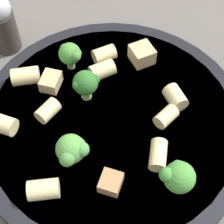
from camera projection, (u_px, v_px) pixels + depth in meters
The scene contains 19 objects.
ground_plane at pixel (112, 137), 0.40m from camera, with size 2.00×2.00×0.00m, color #5B5651.
pasta_bowl at pixel (112, 126), 0.38m from camera, with size 0.27×0.27×0.04m.
broccoli_floret_0 at pixel (178, 177), 0.31m from camera, with size 0.03×0.03×0.04m.
broccoli_floret_1 at pixel (86, 84), 0.36m from camera, with size 0.03×0.02×0.03m.
broccoli_floret_2 at pixel (70, 54), 0.39m from camera, with size 0.02×0.03×0.03m.
broccoli_floret_3 at pixel (72, 150), 0.32m from camera, with size 0.03×0.03×0.03m.
rigatoni_0 at pixel (158, 155), 0.33m from camera, with size 0.02×0.02×0.03m, color beige.
rigatoni_1 at pixel (104, 54), 0.40m from camera, with size 0.02×0.02×0.02m, color beige.
rigatoni_2 at pixel (175, 97), 0.37m from camera, with size 0.02×0.02×0.02m, color beige.
rigatoni_3 at pixel (166, 117), 0.36m from camera, with size 0.01×0.01×0.02m, color beige.
rigatoni_4 at pixel (48, 111), 0.36m from camera, with size 0.02×0.02×0.02m, color beige.
rigatoni_5 at pixel (102, 70), 0.39m from camera, with size 0.02×0.02×0.03m, color beige.
rigatoni_6 at pixel (3, 124), 0.35m from camera, with size 0.02×0.02×0.02m, color beige.
rigatoni_7 at pixel (44, 189), 0.31m from camera, with size 0.02×0.02×0.03m, color beige.
rigatoni_8 at pixel (26, 76), 0.38m from camera, with size 0.02×0.02×0.03m, color beige.
chicken_chunk_0 at pixel (142, 54), 0.40m from camera, with size 0.02×0.02×0.02m, color tan.
chicken_chunk_1 at pixel (51, 81), 0.38m from camera, with size 0.02×0.02×0.01m, color tan.
chicken_chunk_2 at pixel (111, 182), 0.32m from camera, with size 0.02×0.02×0.01m, color #A87A4C.
pepper_shaker at pixel (2, 23), 0.44m from camera, with size 0.03×0.03×0.08m.
Camera 1 is at (-0.04, -0.20, 0.34)m, focal length 60.00 mm.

